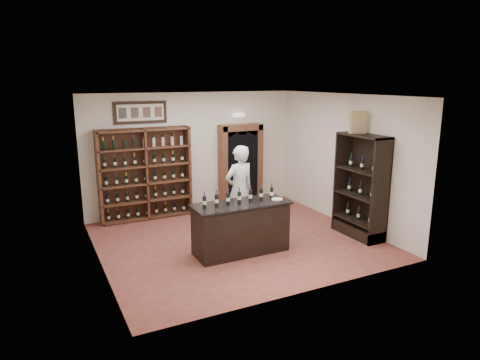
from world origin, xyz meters
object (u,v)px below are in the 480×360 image
Objects in this scene: wine_crate at (358,122)px; shopkeeper at (239,190)px; wine_shelf at (145,174)px; counter_bottle_0 at (204,202)px; tasting_counter at (241,228)px; side_cabinet at (361,202)px.

shopkeeper is at bearing 175.67° from wine_crate.
wine_shelf reaches higher than counter_bottle_0.
counter_bottle_0 is 0.15× the size of shopkeeper.
wine_shelf is at bearing -60.89° from shopkeeper.
shopkeeper is 4.22× the size of wine_crate.
wine_shelf is 7.33× the size of counter_bottle_0.
wine_crate is at bearing -38.35° from wine_shelf.
wine_shelf is 1.17× the size of tasting_counter.
side_cabinet is 1.13× the size of shopkeeper.
tasting_counter is at bearing -69.44° from wine_shelf.
counter_bottle_0 is at bearing 28.36° from shopkeeper.
shopkeeper is (-2.25, 1.31, 0.22)m from side_cabinet.
tasting_counter is at bearing 173.72° from side_cabinet.
wine_shelf is 3.19m from tasting_counter.
tasting_counter is 2.75m from side_cabinet.
shopkeeper is (1.19, 0.95, -0.14)m from counter_bottle_0.
tasting_counter is at bearing 54.88° from shopkeeper.
counter_bottle_0 is 3.67m from wine_crate.
wine_crate reaches higher than wine_shelf.
wine_shelf is at bearing 163.31° from wine_crate.
wine_crate reaches higher than tasting_counter.
shopkeeper reaches higher than counter_bottle_0.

